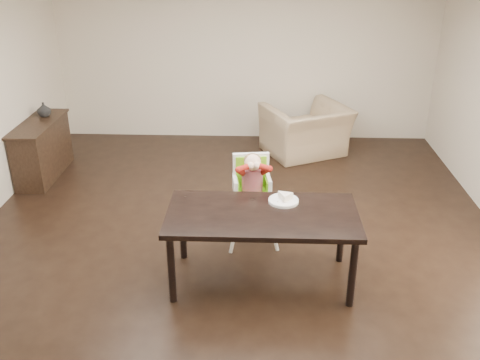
% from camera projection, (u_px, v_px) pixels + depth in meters
% --- Properties ---
extents(ground, '(7.00, 7.00, 0.00)m').
position_uv_depth(ground, '(236.00, 246.00, 5.87)').
color(ground, black).
rests_on(ground, ground).
extents(room_walls, '(6.02, 7.02, 2.71)m').
position_uv_depth(room_walls, '(236.00, 80.00, 5.09)').
color(room_walls, beige).
rests_on(room_walls, ground).
extents(dining_table, '(1.80, 0.90, 0.75)m').
position_uv_depth(dining_table, '(262.00, 220.00, 5.03)').
color(dining_table, black).
rests_on(dining_table, ground).
extents(high_chair, '(0.48, 0.48, 1.04)m').
position_uv_depth(high_chair, '(252.00, 179.00, 5.72)').
color(high_chair, white).
rests_on(high_chair, ground).
extents(plate, '(0.39, 0.39, 0.08)m').
position_uv_depth(plate, '(284.00, 199.00, 5.20)').
color(plate, white).
rests_on(plate, dining_table).
extents(armchair, '(1.38, 1.19, 1.02)m').
position_uv_depth(armchair, '(306.00, 122.00, 8.12)').
color(armchair, tan).
rests_on(armchair, ground).
extents(sideboard, '(0.44, 1.26, 0.79)m').
position_uv_depth(sideboard, '(42.00, 149.00, 7.42)').
color(sideboard, black).
rests_on(sideboard, ground).
extents(vase, '(0.20, 0.21, 0.19)m').
position_uv_depth(vase, '(44.00, 110.00, 7.45)').
color(vase, '#99999E').
rests_on(vase, sideboard).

